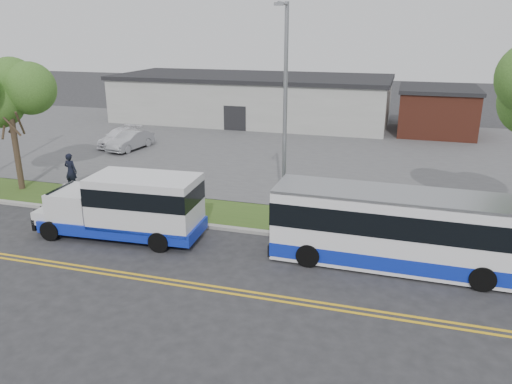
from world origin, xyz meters
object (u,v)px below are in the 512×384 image
(shuttle_bus, at_px, (130,205))
(parked_car_a, at_px, (130,140))
(tree_west, at_px, (8,97))
(transit_bus, at_px, (412,231))
(pedestrian, at_px, (71,171))
(parked_car_b, at_px, (120,137))
(streetlight_near, at_px, (285,109))

(shuttle_bus, relative_size, parked_car_a, 1.82)
(tree_west, xyz_separation_m, transit_bus, (20.63, -3.50, -3.67))
(transit_bus, bearing_deg, pedestrian, 167.24)
(tree_west, bearing_deg, parked_car_b, 92.31)
(transit_bus, distance_m, parked_car_b, 25.55)
(pedestrian, xyz_separation_m, parked_car_b, (-3.14, 10.14, -0.37))
(streetlight_near, height_order, parked_car_a, streetlight_near)
(transit_bus, relative_size, parked_car_a, 2.57)
(tree_west, relative_size, shuttle_bus, 0.94)
(parked_car_a, height_order, parked_car_b, parked_car_a)
(pedestrian, bearing_deg, streetlight_near, 175.41)
(parked_car_a, bearing_deg, parked_car_b, 153.83)
(streetlight_near, relative_size, parked_car_b, 2.20)
(tree_west, bearing_deg, parked_car_a, 84.15)
(parked_car_a, bearing_deg, shuttle_bus, -51.93)
(streetlight_near, xyz_separation_m, transit_bus, (5.63, -3.03, -3.78))
(tree_west, height_order, pedestrian, tree_west)
(shuttle_bus, xyz_separation_m, parked_car_b, (-9.66, 14.97, -0.75))
(pedestrian, height_order, parked_car_b, pedestrian)
(streetlight_near, height_order, shuttle_bus, streetlight_near)
(streetlight_near, xyz_separation_m, pedestrian, (-12.30, 1.27, -4.13))
(shuttle_bus, bearing_deg, streetlight_near, 28.23)
(tree_west, distance_m, parked_car_b, 11.80)
(parked_car_b, bearing_deg, tree_west, -87.10)
(streetlight_near, bearing_deg, parked_car_a, 143.27)
(streetlight_near, height_order, transit_bus, streetlight_near)
(tree_west, bearing_deg, transit_bus, -9.64)
(tree_west, distance_m, transit_bus, 21.24)
(tree_west, relative_size, pedestrian, 3.46)
(tree_west, relative_size, transit_bus, 0.66)
(tree_west, xyz_separation_m, parked_car_b, (-0.44, 10.94, -4.40))
(parked_car_a, bearing_deg, transit_bus, -26.77)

